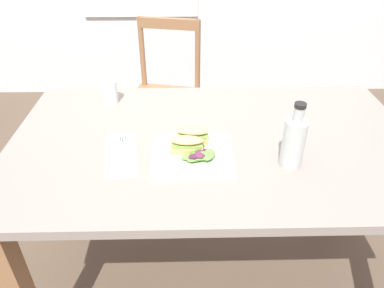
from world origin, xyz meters
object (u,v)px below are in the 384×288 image
cup_extra_side (109,92)px  sandwich_half_back (193,135)px  bottle_cold_brew (293,144)px  sandwich_half_front (187,144)px  plate_lunch (192,155)px  fork_on_napkin (122,149)px  chair_wooden_far (165,96)px  dining_table (212,167)px

cup_extra_side → sandwich_half_back: bearing=-44.0°
bottle_cold_brew → sandwich_half_back: bearing=159.1°
sandwich_half_back → sandwich_half_front: bearing=-109.3°
plate_lunch → bottle_cold_brew: 0.31m
fork_on_napkin → sandwich_half_back: bearing=7.7°
chair_wooden_far → fork_on_napkin: size_ratio=4.68×
bottle_cold_brew → cup_extra_side: 0.76m
dining_table → fork_on_napkin: (-0.30, -0.06, 0.13)m
chair_wooden_far → sandwich_half_front: 1.07m
plate_lunch → cup_extra_side: 0.50m
sandwich_half_front → dining_table: bearing=44.0°
dining_table → plate_lunch: 0.18m
plate_lunch → sandwich_half_back: size_ratio=2.40×
sandwich_half_front → sandwich_half_back: same height
plate_lunch → bottle_cold_brew: bottle_cold_brew is taller
dining_table → plate_lunch: size_ratio=5.43×
plate_lunch → fork_on_napkin: size_ratio=1.37×
chair_wooden_far → bottle_cold_brew: size_ratio=4.17×
sandwich_half_back → cup_extra_side: cup_extra_side is taller
dining_table → chair_wooden_far: chair_wooden_far is taller
sandwich_half_back → bottle_cold_brew: 0.32m
dining_table → fork_on_napkin: 0.33m
plate_lunch → sandwich_half_front: sandwich_half_front is taller
sandwich_half_back → plate_lunch: bearing=-92.4°
dining_table → fork_on_napkin: bearing=-168.1°
chair_wooden_far → cup_extra_side: (-0.18, -0.64, 0.34)m
dining_table → plate_lunch: (-0.08, -0.10, 0.13)m
fork_on_napkin → chair_wooden_far: bearing=84.8°
fork_on_napkin → dining_table: bearing=11.9°
plate_lunch → dining_table: bearing=53.2°
dining_table → plate_lunch: bearing=-126.8°
sandwich_half_back → fork_on_napkin: size_ratio=0.57×
chair_wooden_far → plate_lunch: (0.14, -1.02, 0.30)m
plate_lunch → sandwich_half_front: (-0.02, 0.01, 0.03)m
dining_table → sandwich_half_front: (-0.09, -0.09, 0.16)m
sandwich_half_front → bottle_cold_brew: 0.32m
dining_table → bottle_cold_brew: size_ratio=6.65×
chair_wooden_far → plate_lunch: 1.07m
bottle_cold_brew → sandwich_half_front: bearing=169.7°
sandwich_half_front → cup_extra_side: (-0.31, 0.37, 0.01)m
fork_on_napkin → cup_extra_side: 0.36m
plate_lunch → fork_on_napkin: bearing=170.9°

